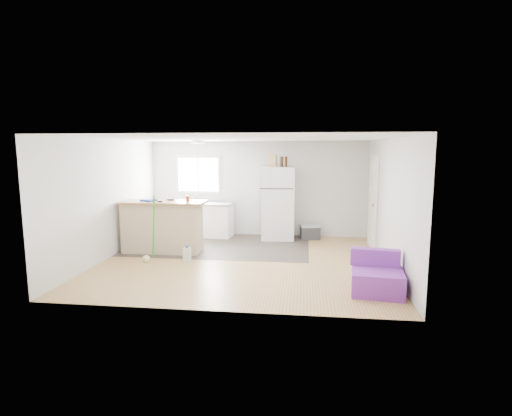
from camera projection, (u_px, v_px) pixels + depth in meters
The scene contains 19 objects.
room at pixel (243, 201), 7.74m from camera, with size 5.51×5.01×2.41m.
vinyl_zone at pixel (220, 245), 9.22m from camera, with size 4.05×2.50×0.00m, color #382F2A.
window at pixel (198, 175), 10.31m from camera, with size 1.18×0.06×0.98m.
interior_door at pixel (373, 202), 8.96m from camera, with size 0.11×0.92×2.10m.
ceiling_fixture at pixel (198, 142), 8.89m from camera, with size 0.30×0.30×0.07m, color white.
kitchen_cabinets at pixel (196, 219), 10.19m from camera, with size 1.96×0.75×1.13m.
peninsula at pixel (163, 226), 8.56m from camera, with size 1.80×0.70×1.10m.
refrigerator at pixel (278, 203), 9.79m from camera, with size 0.84×0.80×1.78m.
cooler at pixel (310, 232), 9.85m from camera, with size 0.53×0.42×0.37m.
purple_seat at pixel (377, 278), 6.16m from camera, with size 0.84×0.80×0.63m.
cleaner_jug at pixel (187, 255), 7.85m from camera, with size 0.15×0.11×0.33m.
mop at pixel (148, 250), 7.84m from camera, with size 0.31×0.35×1.34m.
red_cup at pixel (188, 198), 8.46m from camera, with size 0.08×0.08×0.12m, color red.
blue_tray at pixel (149, 200), 8.49m from camera, with size 0.30×0.22×0.04m, color #133FBA.
tool_a at pixel (171, 200), 8.60m from camera, with size 0.14×0.05×0.03m, color black.
tool_b at pixel (160, 201), 8.34m from camera, with size 0.10×0.04×0.03m, color black.
cardboard_box at pixel (272, 161), 9.59m from camera, with size 0.20×0.10×0.30m, color tan.
bottle_left at pixel (282, 162), 9.58m from camera, with size 0.07×0.07×0.25m, color #331809.
bottle_right at pixel (286, 162), 9.63m from camera, with size 0.07×0.07×0.25m, color #331809.
Camera 1 is at (1.18, -7.59, 2.19)m, focal length 28.00 mm.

